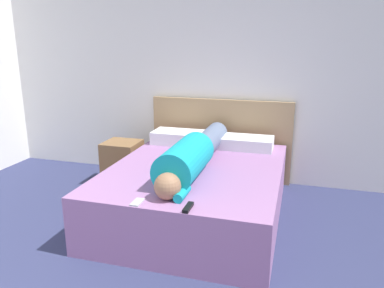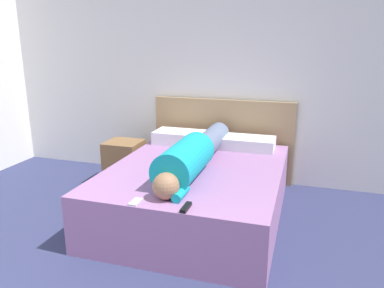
% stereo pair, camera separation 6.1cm
% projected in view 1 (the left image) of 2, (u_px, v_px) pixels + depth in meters
% --- Properties ---
extents(wall_back, '(6.29, 0.06, 2.60)m').
position_uv_depth(wall_back, '(207.00, 67.00, 4.24)').
color(wall_back, white).
rests_on(wall_back, ground_plane).
extents(bed, '(1.51, 1.90, 0.48)m').
position_uv_depth(bed, '(196.00, 191.00, 3.45)').
color(bed, '#936699').
rests_on(bed, ground_plane).
extents(headboard, '(1.63, 0.04, 0.94)m').
position_uv_depth(headboard, '(220.00, 140.00, 4.35)').
color(headboard, tan).
rests_on(headboard, ground_plane).
extents(nightstand, '(0.39, 0.37, 0.49)m').
position_uv_depth(nightstand, '(123.00, 163.00, 4.25)').
color(nightstand, brown).
rests_on(nightstand, ground_plane).
extents(person_lying, '(0.32, 1.75, 0.32)m').
position_uv_depth(person_lying, '(193.00, 155.00, 3.28)').
color(person_lying, '#936B4C').
rests_on(person_lying, bed).
extents(pillow_near_headboard, '(0.61, 0.33, 0.14)m').
position_uv_depth(pillow_near_headboard, '(181.00, 137.00, 4.14)').
color(pillow_near_headboard, white).
rests_on(pillow_near_headboard, bed).
extents(pillow_second, '(0.58, 0.33, 0.12)m').
position_uv_depth(pillow_second, '(245.00, 143.00, 3.95)').
color(pillow_second, white).
rests_on(pillow_second, bed).
extents(tv_remote, '(0.04, 0.15, 0.02)m').
position_uv_depth(tv_remote, '(188.00, 207.00, 2.53)').
color(tv_remote, black).
rests_on(tv_remote, bed).
extents(cell_phone, '(0.06, 0.13, 0.01)m').
position_uv_depth(cell_phone, '(137.00, 202.00, 2.63)').
color(cell_phone, '#B2B7BC').
rests_on(cell_phone, bed).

